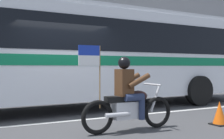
{
  "coord_description": "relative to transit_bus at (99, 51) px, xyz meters",
  "views": [
    {
      "loc": [
        -2.15,
        -7.18,
        1.35
      ],
      "look_at": [
        1.28,
        -0.29,
        1.28
      ],
      "focal_mm": 43.99,
      "sensor_mm": 36.0,
      "label": 1
    }
  ],
  "objects": [
    {
      "name": "ground_plane",
      "position": [
        -1.52,
        -1.19,
        -1.88
      ],
      "size": [
        60.0,
        60.0,
        0.0
      ],
      "primitive_type": "plane",
      "color": "#3D3D3F"
    },
    {
      "name": "sidewalk_curb",
      "position": [
        -1.52,
        3.91,
        -1.81
      ],
      "size": [
        28.0,
        3.8,
        0.15
      ],
      "primitive_type": "cube",
      "color": "#B7B2A8",
      "rests_on": "ground_plane"
    },
    {
      "name": "lane_center_stripe",
      "position": [
        -1.52,
        -1.79,
        -1.88
      ],
      "size": [
        26.6,
        0.14,
        0.01
      ],
      "primitive_type": "cube",
      "color": "silver",
      "rests_on": "ground_plane"
    },
    {
      "name": "transit_bus",
      "position": [
        0.0,
        0.0,
        0.0
      ],
      "size": [
        12.14,
        3.04,
        3.22
      ],
      "color": "silver",
      "rests_on": "ground_plane"
    },
    {
      "name": "motorcycle_with_rider",
      "position": [
        -0.8,
        -3.37,
        -1.22
      ],
      "size": [
        2.2,
        0.64,
        1.78
      ],
      "color": "black",
      "rests_on": "ground_plane"
    },
    {
      "name": "traffic_cone",
      "position": [
        1.41,
        -3.79,
        -1.63
      ],
      "size": [
        0.36,
        0.36,
        0.55
      ],
      "color": "#EA590F",
      "rests_on": "ground_plane"
    }
  ]
}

